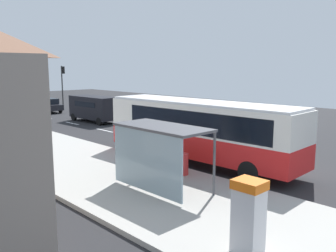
{
  "coord_description": "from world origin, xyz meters",
  "views": [
    {
      "loc": [
        -15.48,
        -9.4,
        4.94
      ],
      "look_at": [
        -1.0,
        5.56,
        1.5
      ],
      "focal_mm": 38.63,
      "sensor_mm": 36.0,
      "label": 1
    }
  ],
  "objects_px": {
    "white_van": "(94,107)",
    "sedan_far": "(13,99)",
    "traffic_light_median": "(14,79)",
    "recycling_bin_yellow": "(161,158)",
    "sedan_near": "(47,105)",
    "ticket_machine": "(248,216)",
    "recycling_bin_red": "(183,164)",
    "bus_shelter": "(156,142)",
    "traffic_light_near_side": "(63,80)",
    "recycling_bin_green": "(151,156)",
    "recycling_bin_orange": "(171,161)",
    "bus": "(198,128)"
  },
  "relations": [
    {
      "from": "traffic_light_near_side",
      "to": "white_van",
      "type": "bearing_deg",
      "value": -105.59
    },
    {
      "from": "recycling_bin_red",
      "to": "traffic_light_median",
      "type": "height_order",
      "value": "traffic_light_median"
    },
    {
      "from": "sedan_near",
      "to": "recycling_bin_green",
      "type": "bearing_deg",
      "value": -104.83
    },
    {
      "from": "sedan_near",
      "to": "recycling_bin_yellow",
      "type": "xyz_separation_m",
      "value": [
        -6.5,
        -25.24,
        -0.14
      ]
    },
    {
      "from": "recycling_bin_yellow",
      "to": "ticket_machine",
      "type": "bearing_deg",
      "value": -117.09
    },
    {
      "from": "sedan_far",
      "to": "bus",
      "type": "bearing_deg",
      "value": -96.54
    },
    {
      "from": "sedan_near",
      "to": "traffic_light_median",
      "type": "relative_size",
      "value": 0.82
    },
    {
      "from": "bus",
      "to": "sedan_near",
      "type": "distance_m",
      "value": 25.72
    },
    {
      "from": "sedan_far",
      "to": "traffic_light_median",
      "type": "xyz_separation_m",
      "value": [
        -1.9,
        -5.71,
        2.77
      ]
    },
    {
      "from": "recycling_bin_red",
      "to": "traffic_light_near_side",
      "type": "distance_m",
      "value": 30.61
    },
    {
      "from": "ticket_machine",
      "to": "traffic_light_near_side",
      "type": "relative_size",
      "value": 0.39
    },
    {
      "from": "recycling_bin_yellow",
      "to": "sedan_near",
      "type": "bearing_deg",
      "value": 75.56
    },
    {
      "from": "traffic_light_near_side",
      "to": "traffic_light_median",
      "type": "height_order",
      "value": "traffic_light_median"
    },
    {
      "from": "white_van",
      "to": "ticket_machine",
      "type": "distance_m",
      "value": 25.1
    },
    {
      "from": "recycling_bin_green",
      "to": "traffic_light_near_side",
      "type": "relative_size",
      "value": 0.19
    },
    {
      "from": "traffic_light_median",
      "to": "recycling_bin_red",
      "type": "bearing_deg",
      "value": -98.57
    },
    {
      "from": "sedan_far",
      "to": "bus_shelter",
      "type": "height_order",
      "value": "bus_shelter"
    },
    {
      "from": "sedan_far",
      "to": "ticket_machine",
      "type": "bearing_deg",
      "value": -103.65
    },
    {
      "from": "sedan_near",
      "to": "traffic_light_near_side",
      "type": "height_order",
      "value": "traffic_light_near_side"
    },
    {
      "from": "sedan_near",
      "to": "traffic_light_near_side",
      "type": "xyz_separation_m",
      "value": [
        3.2,
        2.27,
        2.54
      ]
    },
    {
      "from": "recycling_bin_yellow",
      "to": "traffic_light_near_side",
      "type": "distance_m",
      "value": 29.29
    },
    {
      "from": "ticket_machine",
      "to": "traffic_light_median",
      "type": "distance_m",
      "value": 37.4
    },
    {
      "from": "sedan_far",
      "to": "traffic_light_near_side",
      "type": "xyz_separation_m",
      "value": [
        3.2,
        -7.31,
        2.54
      ]
    },
    {
      "from": "recycling_bin_orange",
      "to": "recycling_bin_green",
      "type": "distance_m",
      "value": 1.4
    },
    {
      "from": "ticket_machine",
      "to": "traffic_light_near_side",
      "type": "distance_m",
      "value": 37.35
    },
    {
      "from": "ticket_machine",
      "to": "traffic_light_median",
      "type": "relative_size",
      "value": 0.36
    },
    {
      "from": "white_van",
      "to": "sedan_near",
      "type": "height_order",
      "value": "white_van"
    },
    {
      "from": "white_van",
      "to": "recycling_bin_orange",
      "type": "relative_size",
      "value": 5.55
    },
    {
      "from": "sedan_near",
      "to": "recycling_bin_red",
      "type": "bearing_deg",
      "value": -103.71
    },
    {
      "from": "white_van",
      "to": "sedan_far",
      "type": "height_order",
      "value": "white_van"
    },
    {
      "from": "ticket_machine",
      "to": "recycling_bin_yellow",
      "type": "distance_m",
      "value": 8.2
    },
    {
      "from": "sedan_near",
      "to": "bus_shelter",
      "type": "bearing_deg",
      "value": -107.67
    },
    {
      "from": "recycling_bin_orange",
      "to": "bus_shelter",
      "type": "distance_m",
      "value": 3.0
    },
    {
      "from": "bus",
      "to": "recycling_bin_orange",
      "type": "bearing_deg",
      "value": -167.36
    },
    {
      "from": "ticket_machine",
      "to": "recycling_bin_orange",
      "type": "distance_m",
      "value": 7.58
    },
    {
      "from": "bus_shelter",
      "to": "ticket_machine",
      "type": "bearing_deg",
      "value": -106.32
    },
    {
      "from": "recycling_bin_red",
      "to": "bus_shelter",
      "type": "bearing_deg",
      "value": -162.08
    },
    {
      "from": "white_van",
      "to": "ticket_machine",
      "type": "bearing_deg",
      "value": -113.79
    },
    {
      "from": "recycling_bin_orange",
      "to": "traffic_light_median",
      "type": "bearing_deg",
      "value": 81.24
    },
    {
      "from": "bus",
      "to": "traffic_light_near_side",
      "type": "xyz_separation_m",
      "value": [
        7.21,
        27.65,
        1.49
      ]
    },
    {
      "from": "ticket_machine",
      "to": "recycling_bin_green",
      "type": "xyz_separation_m",
      "value": [
        3.73,
        7.98,
        -0.52
      ]
    },
    {
      "from": "traffic_light_median",
      "to": "recycling_bin_yellow",
      "type": "bearing_deg",
      "value": -98.97
    },
    {
      "from": "ticket_machine",
      "to": "traffic_light_median",
      "type": "height_order",
      "value": "traffic_light_median"
    },
    {
      "from": "white_van",
      "to": "sedan_far",
      "type": "relative_size",
      "value": 1.18
    },
    {
      "from": "white_van",
      "to": "ticket_machine",
      "type": "xyz_separation_m",
      "value": [
        -10.13,
        -22.96,
        -0.17
      ]
    },
    {
      "from": "bus",
      "to": "ticket_machine",
      "type": "bearing_deg",
      "value": -131.03
    },
    {
      "from": "white_van",
      "to": "traffic_light_median",
      "type": "relative_size",
      "value": 0.98
    },
    {
      "from": "recycling_bin_red",
      "to": "recycling_bin_orange",
      "type": "distance_m",
      "value": 0.7
    },
    {
      "from": "recycling_bin_red",
      "to": "bus_shelter",
      "type": "xyz_separation_m",
      "value": [
        -2.21,
        -0.72,
        1.44
      ]
    },
    {
      "from": "white_van",
      "to": "traffic_light_median",
      "type": "distance_m",
      "value": 13.72
    }
  ]
}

